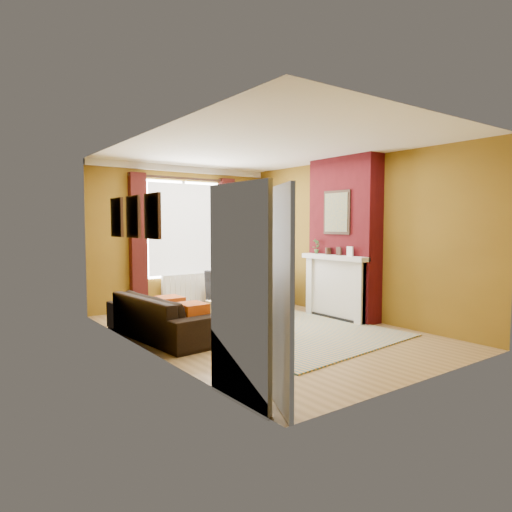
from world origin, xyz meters
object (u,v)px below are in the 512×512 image
object	(u,v)px
armchair	(244,289)
floor_lamp	(250,241)
sofa	(163,316)
coffee_table	(240,306)
wicker_stool	(213,295)

from	to	relation	value
armchair	floor_lamp	distance (m)	1.16
sofa	armchair	xyz separation A→B (m)	(2.22, 1.14, 0.08)
armchair	coffee_table	bearing A→B (deg)	33.93
wicker_stool	floor_lamp	bearing A→B (deg)	-10.67
sofa	armchair	bearing A→B (deg)	-67.59
wicker_stool	sofa	bearing A→B (deg)	-136.85
wicker_stool	armchair	bearing A→B (deg)	-65.08
sofa	wicker_stool	xyz separation A→B (m)	(1.92, 1.80, -0.10)
sofa	coffee_table	xyz separation A→B (m)	(1.23, -0.17, 0.03)
coffee_table	wicker_stool	bearing A→B (deg)	70.91
coffee_table	wicker_stool	distance (m)	2.08
armchair	floor_lamp	xyz separation A→B (m)	(0.51, 0.51, 0.91)
floor_lamp	coffee_table	bearing A→B (deg)	-129.61
coffee_table	floor_lamp	bearing A→B (deg)	50.54
wicker_stool	floor_lamp	xyz separation A→B (m)	(0.81, -0.15, 1.09)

